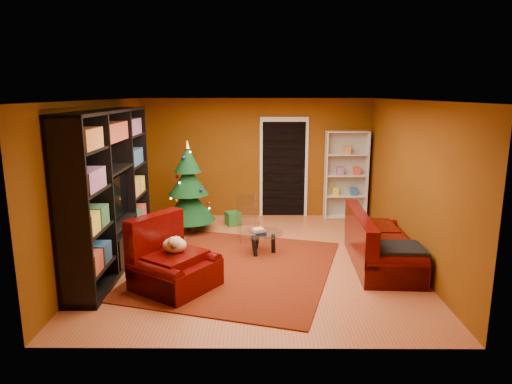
{
  "coord_description": "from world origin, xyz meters",
  "views": [
    {
      "loc": [
        0.04,
        -7.21,
        2.71
      ],
      "look_at": [
        0.0,
        0.4,
        1.05
      ],
      "focal_mm": 32.0,
      "sensor_mm": 36.0,
      "label": 1
    }
  ],
  "objects_px": {
    "media_unit": "(110,190)",
    "armchair": "(175,261)",
    "sofa": "(383,239)",
    "coffee_table": "(262,243)",
    "gift_box_green": "(233,219)",
    "christmas_tree": "(189,187)",
    "dog": "(175,245)",
    "gift_box_teal": "(201,217)",
    "rug": "(237,268)",
    "white_bookshelf": "(346,175)",
    "acrylic_chair": "(248,221)"
  },
  "relations": [
    {
      "from": "rug",
      "to": "acrylic_chair",
      "type": "height_order",
      "value": "acrylic_chair"
    },
    {
      "from": "christmas_tree",
      "to": "gift_box_teal",
      "type": "bearing_deg",
      "value": 71.44
    },
    {
      "from": "white_bookshelf",
      "to": "acrylic_chair",
      "type": "xyz_separation_m",
      "value": [
        -2.1,
        -1.65,
        -0.56
      ]
    },
    {
      "from": "dog",
      "to": "sofa",
      "type": "xyz_separation_m",
      "value": [
        3.16,
        0.85,
        -0.19
      ]
    },
    {
      "from": "gift_box_teal",
      "to": "acrylic_chair",
      "type": "bearing_deg",
      "value": -48.47
    },
    {
      "from": "gift_box_green",
      "to": "acrylic_chair",
      "type": "distance_m",
      "value": 1.12
    },
    {
      "from": "christmas_tree",
      "to": "armchair",
      "type": "distance_m",
      "value": 2.8
    },
    {
      "from": "media_unit",
      "to": "dog",
      "type": "relative_size",
      "value": 8.02
    },
    {
      "from": "christmas_tree",
      "to": "dog",
      "type": "xyz_separation_m",
      "value": [
        0.2,
        -2.68,
        -0.27
      ]
    },
    {
      "from": "gift_box_green",
      "to": "acrylic_chair",
      "type": "height_order",
      "value": "acrylic_chair"
    },
    {
      "from": "rug",
      "to": "white_bookshelf",
      "type": "xyz_separation_m",
      "value": [
        2.24,
        3.03,
        0.94
      ]
    },
    {
      "from": "armchair",
      "to": "sofa",
      "type": "distance_m",
      "value": 3.27
    },
    {
      "from": "dog",
      "to": "acrylic_chair",
      "type": "xyz_separation_m",
      "value": [
        0.99,
        2.05,
        -0.23
      ]
    },
    {
      "from": "armchair",
      "to": "dog",
      "type": "relative_size",
      "value": 2.65
    },
    {
      "from": "media_unit",
      "to": "coffee_table",
      "type": "height_order",
      "value": "media_unit"
    },
    {
      "from": "christmas_tree",
      "to": "white_bookshelf",
      "type": "xyz_separation_m",
      "value": [
        3.28,
        1.02,
        0.06
      ]
    },
    {
      "from": "media_unit",
      "to": "christmas_tree",
      "type": "distance_m",
      "value": 2.09
    },
    {
      "from": "white_bookshelf",
      "to": "sofa",
      "type": "bearing_deg",
      "value": -89.44
    },
    {
      "from": "rug",
      "to": "dog",
      "type": "relative_size",
      "value": 8.21
    },
    {
      "from": "media_unit",
      "to": "gift_box_green",
      "type": "height_order",
      "value": "media_unit"
    },
    {
      "from": "media_unit",
      "to": "christmas_tree",
      "type": "xyz_separation_m",
      "value": [
        0.94,
        1.84,
        -0.34
      ]
    },
    {
      "from": "white_bookshelf",
      "to": "acrylic_chair",
      "type": "distance_m",
      "value": 2.73
    },
    {
      "from": "media_unit",
      "to": "christmas_tree",
      "type": "relative_size",
      "value": 1.75
    },
    {
      "from": "armchair",
      "to": "dog",
      "type": "bearing_deg",
      "value": 45.0
    },
    {
      "from": "media_unit",
      "to": "armchair",
      "type": "distance_m",
      "value": 1.68
    },
    {
      "from": "sofa",
      "to": "coffee_table",
      "type": "relative_size",
      "value": 2.73
    },
    {
      "from": "media_unit",
      "to": "gift_box_teal",
      "type": "distance_m",
      "value": 2.82
    },
    {
      "from": "gift_box_teal",
      "to": "christmas_tree",
      "type": "bearing_deg",
      "value": -108.56
    },
    {
      "from": "acrylic_chair",
      "to": "rug",
      "type": "bearing_deg",
      "value": -104.8
    },
    {
      "from": "white_bookshelf",
      "to": "armchair",
      "type": "height_order",
      "value": "white_bookshelf"
    },
    {
      "from": "dog",
      "to": "armchair",
      "type": "bearing_deg",
      "value": -135.0
    },
    {
      "from": "gift_box_green",
      "to": "sofa",
      "type": "relative_size",
      "value": 0.14
    },
    {
      "from": "gift_box_teal",
      "to": "gift_box_green",
      "type": "bearing_deg",
      "value": -8.43
    },
    {
      "from": "rug",
      "to": "gift_box_green",
      "type": "height_order",
      "value": "gift_box_green"
    },
    {
      "from": "christmas_tree",
      "to": "armchair",
      "type": "relative_size",
      "value": 1.73
    },
    {
      "from": "white_bookshelf",
      "to": "rug",
      "type": "bearing_deg",
      "value": -127.35
    },
    {
      "from": "media_unit",
      "to": "gift_box_green",
      "type": "relative_size",
      "value": 11.37
    },
    {
      "from": "media_unit",
      "to": "gift_box_green",
      "type": "xyz_separation_m",
      "value": [
        1.79,
        2.25,
        -1.09
      ]
    },
    {
      "from": "media_unit",
      "to": "gift_box_teal",
      "type": "xyz_separation_m",
      "value": [
        1.11,
        2.35,
        -1.08
      ]
    },
    {
      "from": "gift_box_teal",
      "to": "sofa",
      "type": "bearing_deg",
      "value": -36.38
    },
    {
      "from": "gift_box_green",
      "to": "dog",
      "type": "bearing_deg",
      "value": -101.85
    },
    {
      "from": "christmas_tree",
      "to": "dog",
      "type": "distance_m",
      "value": 2.7
    },
    {
      "from": "media_unit",
      "to": "gift_box_green",
      "type": "distance_m",
      "value": 3.08
    },
    {
      "from": "dog",
      "to": "sofa",
      "type": "distance_m",
      "value": 3.27
    },
    {
      "from": "dog",
      "to": "coffee_table",
      "type": "relative_size",
      "value": 0.54
    },
    {
      "from": "rug",
      "to": "gift_box_teal",
      "type": "height_order",
      "value": "gift_box_teal"
    },
    {
      "from": "gift_box_green",
      "to": "coffee_table",
      "type": "relative_size",
      "value": 0.38
    },
    {
      "from": "dog",
      "to": "acrylic_chair",
      "type": "distance_m",
      "value": 2.29
    },
    {
      "from": "armchair",
      "to": "acrylic_chair",
      "type": "bearing_deg",
      "value": 9.85
    },
    {
      "from": "armchair",
      "to": "coffee_table",
      "type": "relative_size",
      "value": 1.44
    }
  ]
}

